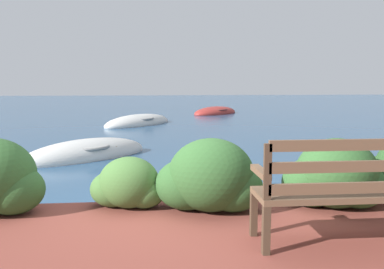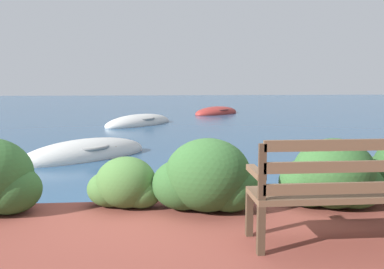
{
  "view_description": "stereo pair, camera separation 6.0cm",
  "coord_description": "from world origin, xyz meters",
  "px_view_note": "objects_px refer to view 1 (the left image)",
  "views": [
    {
      "loc": [
        -0.22,
        -4.84,
        1.61
      ],
      "look_at": [
        0.8,
        5.85,
        0.23
      ],
      "focal_mm": 40.0,
      "sensor_mm": 36.0,
      "label": 1
    },
    {
      "loc": [
        -0.16,
        -4.84,
        1.61
      ],
      "look_at": [
        0.8,
        5.85,
        0.23
      ],
      "focal_mm": 40.0,
      "sensor_mm": 36.0,
      "label": 2
    }
  ],
  "objects_px": {
    "rowboat_nearest": "(87,155)",
    "rowboat_mid": "(138,123)",
    "park_bench": "(345,188)",
    "rowboat_far": "(215,113)"
  },
  "relations": [
    {
      "from": "rowboat_mid",
      "to": "rowboat_far",
      "type": "xyz_separation_m",
      "value": [
        3.5,
        4.59,
        -0.0
      ]
    },
    {
      "from": "rowboat_nearest",
      "to": "rowboat_far",
      "type": "distance_m",
      "value": 11.98
    },
    {
      "from": "rowboat_nearest",
      "to": "rowboat_mid",
      "type": "distance_m",
      "value": 6.62
    },
    {
      "from": "rowboat_mid",
      "to": "rowboat_nearest",
      "type": "bearing_deg",
      "value": -149.3
    },
    {
      "from": "park_bench",
      "to": "rowboat_nearest",
      "type": "relative_size",
      "value": 0.53
    },
    {
      "from": "park_bench",
      "to": "rowboat_far",
      "type": "height_order",
      "value": "park_bench"
    },
    {
      "from": "rowboat_nearest",
      "to": "park_bench",
      "type": "bearing_deg",
      "value": -103.3
    },
    {
      "from": "rowboat_nearest",
      "to": "rowboat_far",
      "type": "bearing_deg",
      "value": 27.08
    },
    {
      "from": "rowboat_far",
      "to": "park_bench",
      "type": "bearing_deg",
      "value": 41.93
    },
    {
      "from": "rowboat_mid",
      "to": "rowboat_far",
      "type": "distance_m",
      "value": 5.77
    }
  ]
}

